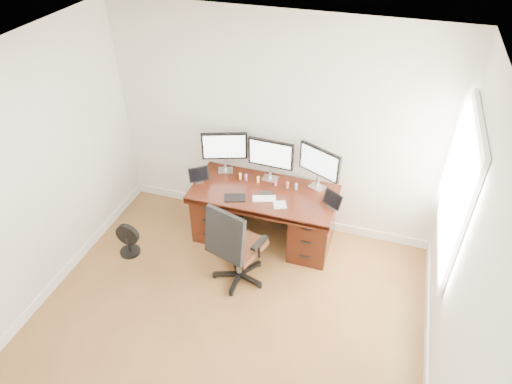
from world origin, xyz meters
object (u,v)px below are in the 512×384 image
(office_chair, at_px, (236,257))
(floor_fan, at_px, (128,240))
(keyboard, at_px, (264,199))
(desk, at_px, (264,213))
(monitor_center, at_px, (271,155))

(office_chair, height_order, floor_fan, office_chair)
(office_chair, bearing_deg, keyboard, 94.34)
(desk, xyz_separation_m, office_chair, (-0.09, -0.78, -0.05))
(monitor_center, height_order, keyboard, monitor_center)
(office_chair, distance_m, monitor_center, 1.26)
(office_chair, xyz_separation_m, keyboard, (0.14, 0.60, 0.40))
(office_chair, relative_size, monitor_center, 1.96)
(desk, distance_m, monitor_center, 0.72)
(monitor_center, bearing_deg, desk, -87.37)
(desk, relative_size, monitor_center, 3.09)
(desk, height_order, floor_fan, desk)
(desk, height_order, keyboard, keyboard)
(floor_fan, xyz_separation_m, keyboard, (1.53, 0.59, 0.55))
(desk, bearing_deg, monitor_center, 90.02)
(office_chair, relative_size, floor_fan, 2.56)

